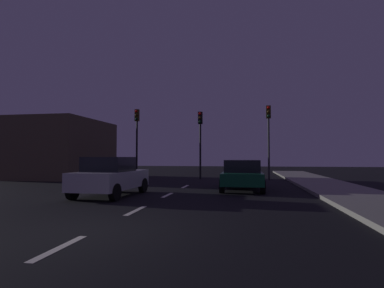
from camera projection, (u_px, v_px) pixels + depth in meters
The scene contains 12 objects.
ground_plane at pixel (171, 193), 13.48m from camera, with size 80.00×80.00×0.00m, color black.
sidewalk_curb_right at pixel (356, 195), 12.20m from camera, with size 3.00×40.00×0.15m, color gray.
lane_stripe_nearest at pixel (60, 248), 5.41m from camera, with size 0.16×1.60×0.01m, color silver.
lane_stripe_second at pixel (136, 211), 9.15m from camera, with size 0.16×1.60×0.01m, color silver.
lane_stripe_third at pixel (168, 195), 12.89m from camera, with size 0.16×1.60×0.01m, color silver.
lane_stripe_fourth at pixel (185, 186), 16.63m from camera, with size 0.16×1.60×0.01m, color silver.
traffic_signal_left at pixel (137, 130), 23.49m from camera, with size 0.32×0.38×5.23m.
traffic_signal_center at pixel (200, 132), 22.65m from camera, with size 0.32×0.38×4.92m.
traffic_signal_right at pixel (269, 128), 21.82m from camera, with size 0.32×0.38×5.24m.
car_stopped_ahead at pixel (242, 175), 15.01m from camera, with size 2.00×4.30×1.45m.
car_adjacent_lane at pixel (111, 176), 12.63m from camera, with size 2.05×3.96×1.59m.
storefront_left at pixel (63, 149), 24.02m from camera, with size 5.64×7.50×4.43m, color brown.
Camera 1 is at (3.23, -6.20, 1.59)m, focal length 28.90 mm.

